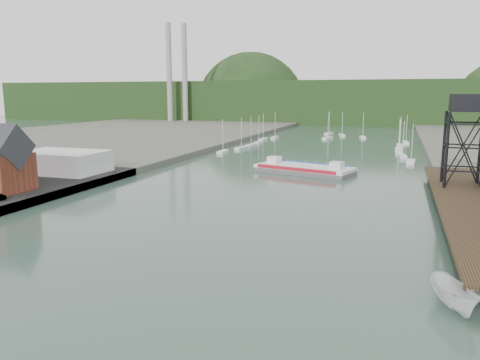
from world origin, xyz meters
The scene contains 9 objects.
ground centered at (0.00, 0.00, 0.00)m, with size 600.00×600.00×0.00m, color #324F41.
west_land centered at (-92.00, 80.00, 0.00)m, with size 120.00×400.00×3.20m, color #4C5142.
white_shed centered at (-44.00, 50.00, 3.85)m, with size 18.00×12.00×4.50m, color silver.
lift_tower centered at (35.00, 58.00, 15.65)m, with size 6.50×6.50×16.00m.
marina_sailboats centered at (0.08, 138.46, 0.35)m, with size 57.71×92.65×0.90m.
smokestacks centered at (-106.00, 232.50, 30.00)m, with size 11.20×8.20×60.00m.
distant_hills centered at (-3.98, 301.35, 10.38)m, with size 500.00×120.00×80.00m.
chain_ferry centered at (3.60, 75.25, 0.93)m, with size 24.02×14.73×3.23m.
motorboat centered at (29.27, 9.44, 1.28)m, with size 2.50×6.65×2.57m, color silver.
Camera 1 is at (23.96, -31.59, 18.18)m, focal length 35.00 mm.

